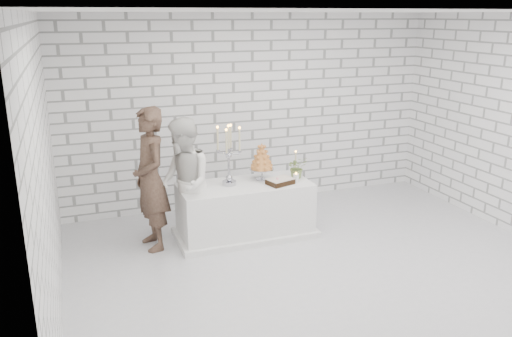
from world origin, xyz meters
The scene contains 14 objects.
ground centered at (0.00, 0.00, 0.00)m, with size 6.00×5.00×0.01m, color silver.
ceiling centered at (0.00, 0.00, 3.00)m, with size 6.00×5.00×0.01m, color white.
wall_back centered at (0.00, 2.50, 1.50)m, with size 6.00×0.01×3.00m, color white.
wall_front centered at (0.00, -2.50, 1.50)m, with size 6.00×0.01×3.00m, color white.
wall_left centered at (-3.00, 0.00, 1.50)m, with size 0.01×5.00×3.00m, color white.
cake_table centered at (-0.57, 1.21, 0.38)m, with size 1.80×0.80×0.75m, color white.
groom centered at (-1.83, 1.27, 0.94)m, with size 0.68×0.45×1.88m, color #3D281D.
bride centered at (-1.42, 1.17, 0.86)m, with size 0.84×0.65×1.73m, color white.
candelabra centered at (-0.78, 1.25, 1.17)m, with size 0.34×0.34×0.83m, color #A6A7B1, non-canonical shape.
croquembouche centered at (-0.29, 1.31, 1.02)m, with size 0.34×0.34×0.53m, color #A5612D, non-canonical shape.
chocolate_cake centered at (-0.12, 1.04, 0.79)m, with size 0.34×0.24×0.08m, color black.
pillar_candle centered at (0.11, 1.04, 0.81)m, with size 0.08×0.08×0.12m, color white.
extra_taper centered at (0.28, 1.43, 0.91)m, with size 0.06×0.06×0.32m, color beige.
flowers centered at (0.21, 1.22, 0.90)m, with size 0.28×0.24×0.31m, color #486938.
Camera 1 is at (-2.73, -5.14, 2.97)m, focal length 36.33 mm.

